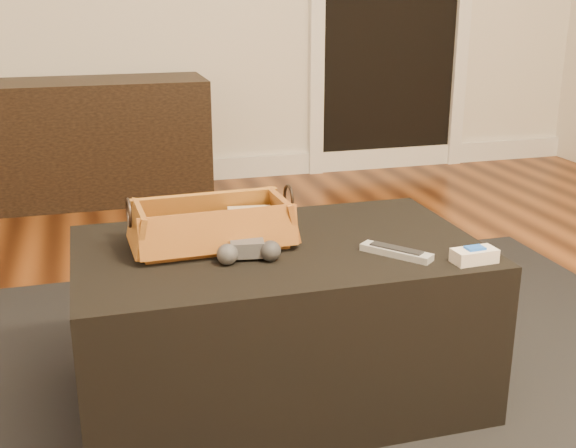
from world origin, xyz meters
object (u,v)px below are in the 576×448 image
object	(u,v)px
wicker_basket	(212,228)
silver_remote	(396,252)
media_cabinet	(51,143)
tv_remote	(206,239)
ottoman	(278,321)
game_controller	(248,251)
cream_gadget	(474,255)

from	to	relation	value
wicker_basket	silver_remote	bearing A→B (deg)	-24.97
media_cabinet	tv_remote	size ratio (longest dim) A/B	7.34
ottoman	game_controller	size ratio (longest dim) A/B	6.47
wicker_basket	tv_remote	bearing A→B (deg)	-141.03
game_controller	silver_remote	xyz separation A→B (m)	(0.35, -0.06, -0.02)
ottoman	wicker_basket	size ratio (longest dim) A/B	2.45
wicker_basket	game_controller	size ratio (longest dim) A/B	2.64
silver_remote	tv_remote	bearing A→B (deg)	157.81
game_controller	wicker_basket	bearing A→B (deg)	115.93
media_cabinet	ottoman	size ratio (longest dim) A/B	1.55
media_cabinet	game_controller	xyz separation A→B (m)	(0.51, -2.18, 0.15)
ottoman	silver_remote	size ratio (longest dim) A/B	6.12
ottoman	game_controller	xyz separation A→B (m)	(-0.10, -0.08, 0.23)
media_cabinet	cream_gadget	world-z (taller)	media_cabinet
ottoman	game_controller	bearing A→B (deg)	-138.33
ottoman	wicker_basket	bearing A→B (deg)	164.99
media_cabinet	game_controller	bearing A→B (deg)	-76.82
game_controller	silver_remote	distance (m)	0.35
wicker_basket	cream_gadget	world-z (taller)	wicker_basket
ottoman	tv_remote	world-z (taller)	tv_remote
tv_remote	silver_remote	size ratio (longest dim) A/B	1.29
game_controller	tv_remote	bearing A→B (deg)	126.14
wicker_basket	game_controller	distance (m)	0.14
ottoman	media_cabinet	bearing A→B (deg)	106.13
media_cabinet	wicker_basket	bearing A→B (deg)	-77.67
tv_remote	wicker_basket	xyz separation A→B (m)	(0.02, 0.02, 0.02)
tv_remote	silver_remote	xyz separation A→B (m)	(0.43, -0.18, -0.02)
cream_gadget	tv_remote	bearing A→B (deg)	155.63
tv_remote	silver_remote	bearing A→B (deg)	-30.29
media_cabinet	cream_gadget	size ratio (longest dim) A/B	14.53
tv_remote	cream_gadget	xyz separation A→B (m)	(0.59, -0.27, -0.01)
silver_remote	cream_gadget	distance (m)	0.18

